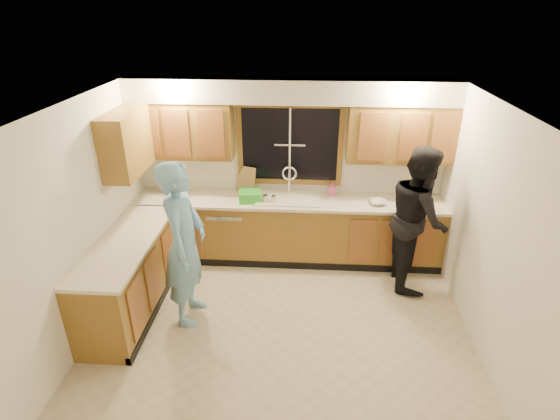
# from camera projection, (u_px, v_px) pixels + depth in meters

# --- Properties ---
(floor) EXTENTS (4.20, 4.20, 0.00)m
(floor) POSITION_uv_depth(u_px,v_px,m) (281.00, 332.00, 4.91)
(floor) COLOR beige
(floor) RESTS_ON ground
(ceiling) EXTENTS (4.20, 4.20, 0.00)m
(ceiling) POSITION_uv_depth(u_px,v_px,m) (281.00, 110.00, 3.82)
(ceiling) COLOR white
(wall_back) EXTENTS (4.20, 0.00, 4.20)m
(wall_back) POSITION_uv_depth(u_px,v_px,m) (290.00, 169.00, 6.07)
(wall_back) COLOR white
(wall_back) RESTS_ON ground
(wall_left) EXTENTS (0.00, 3.80, 3.80)m
(wall_left) POSITION_uv_depth(u_px,v_px,m) (78.00, 229.00, 4.49)
(wall_left) COLOR white
(wall_left) RESTS_ON ground
(wall_right) EXTENTS (0.00, 3.80, 3.80)m
(wall_right) POSITION_uv_depth(u_px,v_px,m) (496.00, 242.00, 4.24)
(wall_right) COLOR white
(wall_right) RESTS_ON ground
(base_cabinets_back) EXTENTS (4.20, 0.60, 0.88)m
(base_cabinets_back) POSITION_uv_depth(u_px,v_px,m) (288.00, 230.00, 6.15)
(base_cabinets_back) COLOR olive
(base_cabinets_back) RESTS_ON ground
(base_cabinets_left) EXTENTS (0.60, 1.90, 0.88)m
(base_cabinets_left) POSITION_uv_depth(u_px,v_px,m) (130.00, 276.00, 5.13)
(base_cabinets_left) COLOR olive
(base_cabinets_left) RESTS_ON ground
(countertop_back) EXTENTS (4.20, 0.63, 0.04)m
(countertop_back) POSITION_uv_depth(u_px,v_px,m) (288.00, 201.00, 5.94)
(countertop_back) COLOR #F0E5CA
(countertop_back) RESTS_ON base_cabinets_back
(countertop_left) EXTENTS (0.63, 1.90, 0.04)m
(countertop_left) POSITION_uv_depth(u_px,v_px,m) (126.00, 242.00, 4.93)
(countertop_left) COLOR #F0E5CA
(countertop_left) RESTS_ON base_cabinets_left
(upper_cabinets_left) EXTENTS (1.35, 0.33, 0.75)m
(upper_cabinets_left) POSITION_uv_depth(u_px,v_px,m) (182.00, 130.00, 5.75)
(upper_cabinets_left) COLOR olive
(upper_cabinets_left) RESTS_ON wall_back
(upper_cabinets_right) EXTENTS (1.35, 0.33, 0.75)m
(upper_cabinets_right) POSITION_uv_depth(u_px,v_px,m) (401.00, 134.00, 5.59)
(upper_cabinets_right) COLOR olive
(upper_cabinets_right) RESTS_ON wall_back
(upper_cabinets_return) EXTENTS (0.33, 0.90, 0.75)m
(upper_cabinets_return) POSITION_uv_depth(u_px,v_px,m) (126.00, 143.00, 5.23)
(upper_cabinets_return) COLOR olive
(upper_cabinets_return) RESTS_ON wall_left
(soffit) EXTENTS (4.20, 0.35, 0.30)m
(soffit) POSITION_uv_depth(u_px,v_px,m) (290.00, 91.00, 5.43)
(soffit) COLOR silver
(soffit) RESTS_ON wall_back
(window_frame) EXTENTS (1.44, 0.03, 1.14)m
(window_frame) POSITION_uv_depth(u_px,v_px,m) (290.00, 145.00, 5.91)
(window_frame) COLOR black
(window_frame) RESTS_ON wall_back
(sink) EXTENTS (0.86, 0.52, 0.57)m
(sink) POSITION_uv_depth(u_px,v_px,m) (288.00, 203.00, 5.97)
(sink) COLOR white
(sink) RESTS_ON countertop_back
(dishwasher) EXTENTS (0.60, 0.56, 0.82)m
(dishwasher) POSITION_uv_depth(u_px,v_px,m) (229.00, 231.00, 6.21)
(dishwasher) COLOR white
(dishwasher) RESTS_ON floor
(stove) EXTENTS (0.58, 0.75, 0.90)m
(stove) POSITION_uv_depth(u_px,v_px,m) (110.00, 306.00, 4.62)
(stove) COLOR white
(stove) RESTS_ON floor
(man) EXTENTS (0.46, 0.70, 1.92)m
(man) POSITION_uv_depth(u_px,v_px,m) (185.00, 244.00, 4.77)
(man) COLOR #72AFD9
(man) RESTS_ON floor
(woman) EXTENTS (0.71, 0.90, 1.85)m
(woman) POSITION_uv_depth(u_px,v_px,m) (418.00, 218.00, 5.43)
(woman) COLOR black
(woman) RESTS_ON floor
(knife_block) EXTENTS (0.15, 0.14, 0.22)m
(knife_block) POSITION_uv_depth(u_px,v_px,m) (165.00, 184.00, 6.15)
(knife_block) COLOR #9A5B2A
(knife_block) RESTS_ON countertop_back
(cutting_board) EXTENTS (0.29, 0.20, 0.36)m
(cutting_board) POSITION_uv_depth(u_px,v_px,m) (246.00, 180.00, 6.10)
(cutting_board) COLOR tan
(cutting_board) RESTS_ON countertop_back
(dish_crate) EXTENTS (0.33, 0.31, 0.14)m
(dish_crate) POSITION_uv_depth(u_px,v_px,m) (250.00, 196.00, 5.88)
(dish_crate) COLOR green
(dish_crate) RESTS_ON countertop_back
(soap_bottle) EXTENTS (0.10, 0.11, 0.20)m
(soap_bottle) POSITION_uv_depth(u_px,v_px,m) (332.00, 188.00, 6.03)
(soap_bottle) COLOR #EC599D
(soap_bottle) RESTS_ON countertop_back
(bowl) EXTENTS (0.25, 0.25, 0.05)m
(bowl) POSITION_uv_depth(u_px,v_px,m) (378.00, 202.00, 5.79)
(bowl) COLOR silver
(bowl) RESTS_ON countertop_back
(can_left) EXTENTS (0.06, 0.06, 0.11)m
(can_left) POSITION_uv_depth(u_px,v_px,m) (274.00, 199.00, 5.81)
(can_left) COLOR beige
(can_left) RESTS_ON countertop_back
(can_right) EXTENTS (0.07, 0.07, 0.12)m
(can_right) POSITION_uv_depth(u_px,v_px,m) (265.00, 199.00, 5.80)
(can_right) COLOR beige
(can_right) RESTS_ON countertop_back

